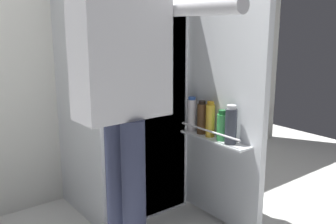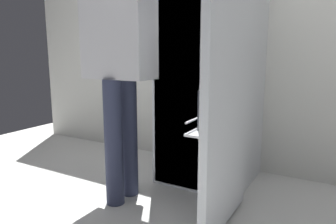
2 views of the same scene
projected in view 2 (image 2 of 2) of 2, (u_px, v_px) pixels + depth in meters
name	position (u px, v px, depth m)	size (l,w,h in m)	color
ground_plane	(175.00, 206.00, 2.07)	(5.43, 5.43, 0.00)	silver
kitchen_wall	(229.00, 25.00, 2.65)	(4.40, 0.10, 2.44)	silver
refrigerator	(212.00, 76.00, 2.36)	(0.71, 1.28, 1.63)	silver
person	(120.00, 51.00, 2.00)	(0.55, 0.77, 1.65)	#2D334C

